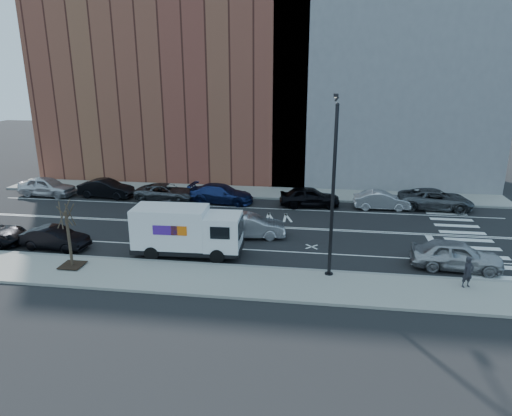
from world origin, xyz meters
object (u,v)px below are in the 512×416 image
(driving_sedan, at_px, (249,226))
(far_parked_b, at_px, (106,189))
(pedestrian, at_px, (468,272))
(fedex_van, at_px, (186,231))
(far_parked_a, at_px, (47,186))
(near_parked_front, at_px, (456,255))

(driving_sedan, bearing_deg, far_parked_b, 52.29)
(driving_sedan, relative_size, pedestrian, 2.93)
(far_parked_b, relative_size, driving_sedan, 1.00)
(fedex_van, bearing_deg, far_parked_a, 143.09)
(far_parked_b, bearing_deg, near_parked_front, -109.19)
(far_parked_a, bearing_deg, driving_sedan, -106.69)
(driving_sedan, distance_m, near_parked_front, 12.45)
(fedex_van, xyz_separation_m, pedestrian, (15.05, -2.33, -0.59))
(fedex_van, xyz_separation_m, driving_sedan, (3.17, 3.47, -0.76))
(near_parked_front, bearing_deg, driving_sedan, 78.95)
(near_parked_front, xyz_separation_m, pedestrian, (-0.12, -2.51, 0.13))
(pedestrian, bearing_deg, far_parked_b, 129.16)
(fedex_van, distance_m, driving_sedan, 4.76)
(far_parked_a, xyz_separation_m, far_parked_b, (5.26, 0.29, -0.06))
(near_parked_front, relative_size, pedestrian, 3.02)
(driving_sedan, distance_m, pedestrian, 13.22)
(fedex_van, distance_m, far_parked_b, 15.34)
(driving_sedan, height_order, pedestrian, pedestrian)
(fedex_van, relative_size, far_parked_b, 1.38)
(far_parked_b, height_order, near_parked_front, near_parked_front)
(driving_sedan, xyz_separation_m, pedestrian, (11.88, -5.80, 0.18))
(driving_sedan, relative_size, near_parked_front, 0.97)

